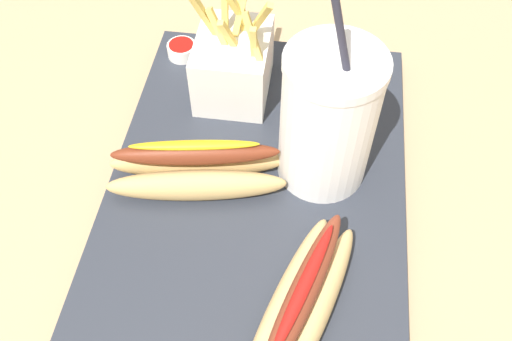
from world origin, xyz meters
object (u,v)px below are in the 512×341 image
at_px(fries_basket, 233,64).
at_px(ketchup_cup_1, 182,49).
at_px(hot_dog_2, 301,303).
at_px(soda_cup, 328,120).
at_px(ketchup_cup_2, 304,78).
at_px(hot_dog_1, 196,170).

distance_m(fries_basket, ketchup_cup_1, 0.10).
bearing_deg(hot_dog_2, soda_cup, 177.53).
relative_size(fries_basket, ketchup_cup_1, 3.87).
relative_size(soda_cup, ketchup_cup_2, 5.88).
bearing_deg(fries_basket, ketchup_cup_2, 103.53).
bearing_deg(fries_basket, hot_dog_1, -6.04).
height_order(hot_dog_1, ketchup_cup_2, hot_dog_1).
relative_size(fries_basket, hot_dog_1, 0.73).
bearing_deg(soda_cup, hot_dog_1, -73.01).
bearing_deg(soda_cup, fries_basket, -133.40).
bearing_deg(hot_dog_2, ketchup_cup_2, -175.61).
bearing_deg(hot_dog_2, hot_dog_1, -137.36).
bearing_deg(ketchup_cup_1, hot_dog_2, 28.99).
relative_size(soda_cup, ketchup_cup_1, 6.03).
bearing_deg(hot_dog_2, fries_basket, -159.17).
height_order(hot_dog_2, ketchup_cup_1, hot_dog_2).
distance_m(ketchup_cup_1, ketchup_cup_2, 0.16).
bearing_deg(ketchup_cup_1, soda_cup, 50.13).
relative_size(soda_cup, hot_dog_1, 1.14).
height_order(hot_dog_1, ketchup_cup_1, hot_dog_1).
relative_size(fries_basket, hot_dog_2, 0.73).
distance_m(soda_cup, ketchup_cup_2, 0.15).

